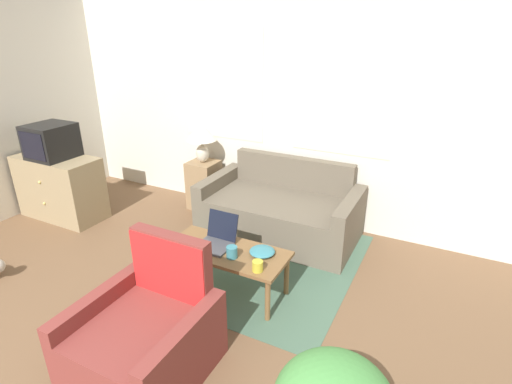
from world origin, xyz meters
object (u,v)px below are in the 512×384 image
(cup_yellow, at_px, (232,252))
(armchair, at_px, (148,335))
(table_lamp, at_px, (201,135))
(laptop, at_px, (217,238))
(cup_navy, at_px, (258,266))
(television, at_px, (51,141))
(snack_bowl, at_px, (262,251))
(coffee_table, at_px, (227,255))
(couch, at_px, (281,212))

(cup_yellow, bearing_deg, armchair, -98.94)
(table_lamp, relative_size, laptop, 1.54)
(laptop, distance_m, cup_navy, 0.55)
(armchair, bearing_deg, cup_yellow, 81.06)
(television, bearing_deg, laptop, -7.76)
(snack_bowl, bearing_deg, coffee_table, -165.43)
(couch, distance_m, television, 2.80)
(snack_bowl, bearing_deg, armchair, -107.90)
(couch, height_order, coffee_table, couch)
(armchair, height_order, snack_bowl, armchair)
(television, height_order, coffee_table, television)
(laptop, xyz_separation_m, snack_bowl, (0.43, 0.03, -0.03))
(armchair, bearing_deg, coffee_table, 87.79)
(laptop, xyz_separation_m, cup_yellow, (0.23, -0.13, -0.01))
(laptop, relative_size, cup_navy, 3.71)
(cup_yellow, bearing_deg, laptop, 150.52)
(cup_navy, bearing_deg, couch, 106.02)
(armchair, height_order, cup_navy, armchair)
(table_lamp, xyz_separation_m, coffee_table, (1.18, -1.40, -0.60))
(table_lamp, height_order, cup_yellow, table_lamp)
(television, relative_size, cup_navy, 5.50)
(cup_navy, xyz_separation_m, cup_yellow, (-0.28, 0.08, 0.01))
(coffee_table, distance_m, laptop, 0.17)
(table_lamp, distance_m, snack_bowl, 2.06)
(table_lamp, bearing_deg, laptop, -52.05)
(coffee_table, height_order, cup_navy, cup_navy)
(couch, distance_m, armchair, 2.19)
(table_lamp, distance_m, laptop, 1.79)
(armchair, bearing_deg, couch, 89.21)
(cup_navy, height_order, cup_yellow, cup_yellow)
(television, xyz_separation_m, snack_bowl, (2.90, -0.30, -0.52))
(television, distance_m, snack_bowl, 2.96)
(television, height_order, cup_navy, television)
(armchair, bearing_deg, table_lamp, 115.58)
(couch, height_order, cup_navy, couch)
(couch, distance_m, coffee_table, 1.21)
(cup_navy, bearing_deg, snack_bowl, 108.09)
(cup_navy, bearing_deg, laptop, 158.08)
(television, bearing_deg, couch, 17.66)
(armchair, distance_m, table_lamp, 2.74)
(cup_yellow, bearing_deg, snack_bowl, 38.85)
(laptop, bearing_deg, cup_yellow, -29.48)
(cup_yellow, height_order, snack_bowl, cup_yellow)
(cup_navy, bearing_deg, cup_yellow, 164.85)
(table_lamp, xyz_separation_m, laptop, (1.06, -1.36, -0.49))
(coffee_table, relative_size, laptop, 3.33)
(table_lamp, distance_m, coffee_table, 1.93)
(armchair, bearing_deg, laptop, 94.66)
(armchair, xyz_separation_m, snack_bowl, (0.34, 1.07, 0.18))
(table_lamp, distance_m, cup_navy, 2.27)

